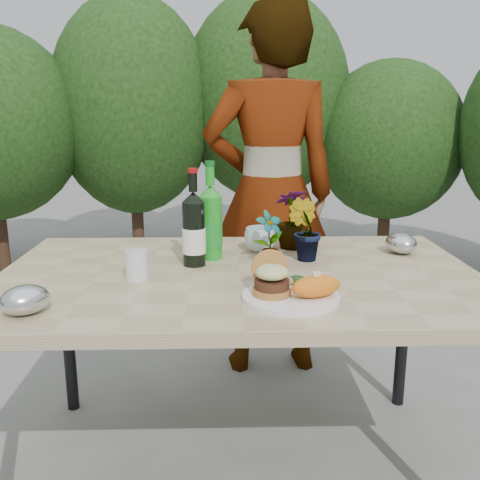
{
  "coord_description": "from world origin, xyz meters",
  "views": [
    {
      "loc": [
        -0.04,
        -1.71,
        1.28
      ],
      "look_at": [
        0.0,
        -0.08,
        0.88
      ],
      "focal_mm": 40.0,
      "sensor_mm": 36.0,
      "label": 1
    }
  ],
  "objects_px": {
    "dinner_plate": "(291,297)",
    "person": "(270,195)",
    "patio_table": "(239,288)",
    "wine_bottle": "(194,230)"
  },
  "relations": [
    {
      "from": "dinner_plate",
      "to": "person",
      "type": "bearing_deg",
      "value": 88.47
    },
    {
      "from": "patio_table",
      "to": "person",
      "type": "height_order",
      "value": "person"
    },
    {
      "from": "wine_bottle",
      "to": "patio_table",
      "type": "bearing_deg",
      "value": -8.33
    },
    {
      "from": "patio_table",
      "to": "wine_bottle",
      "type": "xyz_separation_m",
      "value": [
        -0.15,
        0.09,
        0.18
      ]
    },
    {
      "from": "person",
      "to": "dinner_plate",
      "type": "bearing_deg",
      "value": 82.66
    },
    {
      "from": "wine_bottle",
      "to": "person",
      "type": "relative_size",
      "value": 0.19
    },
    {
      "from": "wine_bottle",
      "to": "person",
      "type": "distance_m",
      "value": 0.79
    },
    {
      "from": "patio_table",
      "to": "wine_bottle",
      "type": "height_order",
      "value": "wine_bottle"
    },
    {
      "from": "patio_table",
      "to": "dinner_plate",
      "type": "height_order",
      "value": "dinner_plate"
    },
    {
      "from": "patio_table",
      "to": "dinner_plate",
      "type": "xyz_separation_m",
      "value": [
        0.14,
        -0.27,
        0.06
      ]
    }
  ]
}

